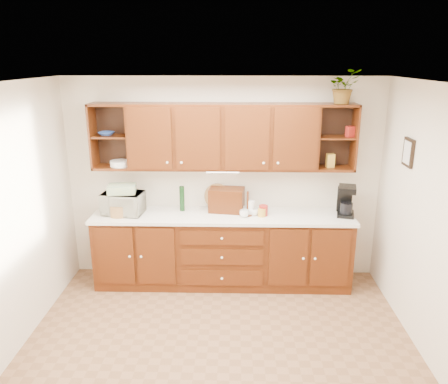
# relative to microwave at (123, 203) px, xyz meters

# --- Properties ---
(floor) EXTENTS (4.00, 4.00, 0.00)m
(floor) POSITION_rel_microwave_xyz_m (1.24, -1.44, -1.08)
(floor) COLOR brown
(floor) RESTS_ON ground
(ceiling) EXTENTS (4.00, 4.00, 0.00)m
(ceiling) POSITION_rel_microwave_xyz_m (1.24, -1.44, 1.52)
(ceiling) COLOR white
(ceiling) RESTS_ON back_wall
(back_wall) EXTENTS (4.00, 0.00, 4.00)m
(back_wall) POSITION_rel_microwave_xyz_m (1.24, 0.31, 0.22)
(back_wall) COLOR beige
(back_wall) RESTS_ON floor
(left_wall) EXTENTS (0.00, 3.50, 3.50)m
(left_wall) POSITION_rel_microwave_xyz_m (-0.76, -1.44, 0.22)
(left_wall) COLOR beige
(left_wall) RESTS_ON floor
(right_wall) EXTENTS (0.00, 3.50, 3.50)m
(right_wall) POSITION_rel_microwave_xyz_m (3.24, -1.44, 0.22)
(right_wall) COLOR beige
(right_wall) RESTS_ON floor
(base_cabinets) EXTENTS (3.20, 0.60, 0.90)m
(base_cabinets) POSITION_rel_microwave_xyz_m (1.24, 0.01, -0.63)
(base_cabinets) COLOR #391806
(base_cabinets) RESTS_ON floor
(countertop) EXTENTS (3.24, 0.64, 0.04)m
(countertop) POSITION_rel_microwave_xyz_m (1.24, 0.00, -0.16)
(countertop) COLOR silver
(countertop) RESTS_ON base_cabinets
(upper_cabinets) EXTENTS (3.20, 0.33, 0.80)m
(upper_cabinets) POSITION_rel_microwave_xyz_m (1.25, 0.15, 0.82)
(upper_cabinets) COLOR #391806
(upper_cabinets) RESTS_ON back_wall
(undercabinet_light) EXTENTS (0.40, 0.05, 0.02)m
(undercabinet_light) POSITION_rel_microwave_xyz_m (1.24, 0.10, 0.39)
(undercabinet_light) COLOR white
(undercabinet_light) RESTS_ON upper_cabinets
(framed_picture) EXTENTS (0.03, 0.24, 0.30)m
(framed_picture) POSITION_rel_microwave_xyz_m (3.22, -0.54, 0.77)
(framed_picture) COLOR black
(framed_picture) RESTS_ON right_wall
(wicker_basket) EXTENTS (0.30, 0.30, 0.14)m
(wicker_basket) POSITION_rel_microwave_xyz_m (-0.03, -0.07, -0.06)
(wicker_basket) COLOR #A57444
(wicker_basket) RESTS_ON countertop
(microwave) EXTENTS (0.53, 0.39, 0.27)m
(microwave) POSITION_rel_microwave_xyz_m (0.00, 0.00, 0.00)
(microwave) COLOR beige
(microwave) RESTS_ON countertop
(towel_stack) EXTENTS (0.36, 0.28, 0.10)m
(towel_stack) POSITION_rel_microwave_xyz_m (0.00, 0.00, 0.19)
(towel_stack) COLOR #E8DC6D
(towel_stack) RESTS_ON microwave
(wine_bottle) EXTENTS (0.07, 0.07, 0.32)m
(wine_bottle) POSITION_rel_microwave_xyz_m (0.72, 0.13, 0.03)
(wine_bottle) COLOR black
(wine_bottle) RESTS_ON countertop
(woven_tray) EXTENTS (0.34, 0.15, 0.33)m
(woven_tray) POSITION_rel_microwave_xyz_m (1.16, 0.22, -0.13)
(woven_tray) COLOR #A57444
(woven_tray) RESTS_ON countertop
(bread_box) EXTENTS (0.46, 0.33, 0.30)m
(bread_box) POSITION_rel_microwave_xyz_m (1.29, 0.13, 0.01)
(bread_box) COLOR #391806
(bread_box) RESTS_ON countertop
(mug_tree) EXTENTS (0.24, 0.26, 0.31)m
(mug_tree) POSITION_rel_microwave_xyz_m (1.55, -0.02, -0.09)
(mug_tree) COLOR #391806
(mug_tree) RESTS_ON countertop
(canister_red) EXTENTS (0.13, 0.13, 0.13)m
(canister_red) POSITION_rel_microwave_xyz_m (1.74, -0.02, -0.07)
(canister_red) COLOR maroon
(canister_red) RESTS_ON countertop
(canister_white) EXTENTS (0.08, 0.08, 0.18)m
(canister_white) POSITION_rel_microwave_xyz_m (1.59, -0.01, -0.05)
(canister_white) COLOR white
(canister_white) RESTS_ON countertop
(canister_yellow) EXTENTS (0.10, 0.10, 0.10)m
(canister_yellow) POSITION_rel_microwave_xyz_m (1.72, -0.06, -0.08)
(canister_yellow) COLOR gold
(canister_yellow) RESTS_ON countertop
(coffee_maker) EXTENTS (0.25, 0.30, 0.38)m
(coffee_maker) POSITION_rel_microwave_xyz_m (2.76, 0.03, 0.04)
(coffee_maker) COLOR black
(coffee_maker) RESTS_ON countertop
(bowl_stack) EXTENTS (0.22, 0.22, 0.05)m
(bowl_stack) POSITION_rel_microwave_xyz_m (-0.18, 0.14, 0.85)
(bowl_stack) COLOR #294996
(bowl_stack) RESTS_ON upper_cabinets
(plate_stack) EXTENTS (0.26, 0.26, 0.07)m
(plate_stack) POSITION_rel_microwave_xyz_m (-0.04, 0.12, 0.48)
(plate_stack) COLOR white
(plate_stack) RESTS_ON upper_cabinets
(pantry_box_yellow) EXTENTS (0.10, 0.08, 0.17)m
(pantry_box_yellow) POSITION_rel_microwave_xyz_m (2.56, 0.14, 0.53)
(pantry_box_yellow) COLOR gold
(pantry_box_yellow) RESTS_ON upper_cabinets
(pantry_box_red) EXTENTS (0.11, 0.10, 0.13)m
(pantry_box_red) POSITION_rel_microwave_xyz_m (2.76, 0.11, 0.89)
(pantry_box_red) COLOR maroon
(pantry_box_red) RESTS_ON upper_cabinets
(potted_plant) EXTENTS (0.44, 0.41, 0.40)m
(potted_plant) POSITION_rel_microwave_xyz_m (2.64, 0.10, 1.41)
(potted_plant) COLOR #999999
(potted_plant) RESTS_ON upper_cabinets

